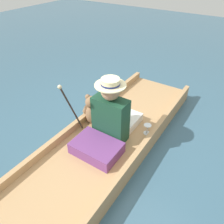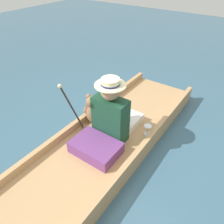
% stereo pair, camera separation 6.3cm
% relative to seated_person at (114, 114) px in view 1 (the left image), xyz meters
% --- Properties ---
extents(ground_plane, '(16.00, 16.00, 0.00)m').
position_rel_seated_person_xyz_m(ground_plane, '(-0.02, -0.09, -0.44)').
color(ground_plane, '#385B70').
extents(punt_boat, '(0.94, 3.21, 0.24)m').
position_rel_seated_person_xyz_m(punt_boat, '(-0.02, -0.09, -0.36)').
color(punt_boat, tan).
rests_on(punt_boat, ground_plane).
extents(seat_cushion, '(0.52, 0.36, 0.14)m').
position_rel_seated_person_xyz_m(seat_cushion, '(0.01, -0.37, -0.23)').
color(seat_cushion, '#6B3875').
rests_on(seat_cushion, punt_boat).
extents(seated_person, '(0.40, 0.67, 0.78)m').
position_rel_seated_person_xyz_m(seated_person, '(0.00, 0.00, 0.00)').
color(seated_person, white).
rests_on(seated_person, punt_boat).
extents(teddy_bear, '(0.29, 0.17, 0.42)m').
position_rel_seated_person_xyz_m(teddy_bear, '(-0.34, 0.03, -0.10)').
color(teddy_bear, '#846042').
rests_on(teddy_bear, punt_boat).
extents(wine_glass, '(0.09, 0.09, 0.13)m').
position_rel_seated_person_xyz_m(wine_glass, '(0.34, 0.23, -0.20)').
color(wine_glass, silver).
rests_on(wine_glass, punt_boat).
extents(walking_cane, '(0.04, 0.30, 0.75)m').
position_rel_seated_person_xyz_m(walking_cane, '(-0.39, -0.29, 0.14)').
color(walking_cane, '#2D2823').
rests_on(walking_cane, punt_boat).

